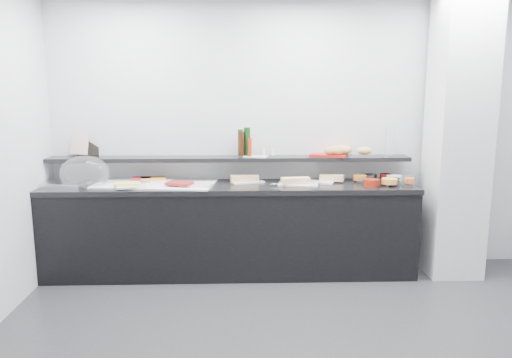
{
  "coord_description": "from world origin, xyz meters",
  "views": [
    {
      "loc": [
        -0.59,
        -3.07,
        1.83
      ],
      "look_at": [
        -0.45,
        1.45,
        1.0
      ],
      "focal_mm": 35.0,
      "sensor_mm": 36.0,
      "label": 1
    }
  ],
  "objects_px": {
    "condiment_tray": "(256,156)",
    "carafe": "(389,141)",
    "sandwich_plate_mid": "(298,185)",
    "framed_print": "(88,143)",
    "cloche_base": "(66,184)",
    "bread_tray": "(329,155)"
  },
  "relations": [
    {
      "from": "cloche_base",
      "to": "carafe",
      "type": "bearing_deg",
      "value": 14.66
    },
    {
      "from": "condiment_tray",
      "to": "bread_tray",
      "type": "bearing_deg",
      "value": 24.13
    },
    {
      "from": "bread_tray",
      "to": "sandwich_plate_mid",
      "type": "bearing_deg",
      "value": -119.9
    },
    {
      "from": "condiment_tray",
      "to": "carafe",
      "type": "height_order",
      "value": "carafe"
    },
    {
      "from": "bread_tray",
      "to": "carafe",
      "type": "distance_m",
      "value": 0.62
    },
    {
      "from": "bread_tray",
      "to": "condiment_tray",
      "type": "bearing_deg",
      "value": -153.23
    },
    {
      "from": "sandwich_plate_mid",
      "to": "framed_print",
      "type": "distance_m",
      "value": 2.16
    },
    {
      "from": "condiment_tray",
      "to": "carafe",
      "type": "distance_m",
      "value": 1.34
    },
    {
      "from": "framed_print",
      "to": "carafe",
      "type": "bearing_deg",
      "value": -10.52
    },
    {
      "from": "cloche_base",
      "to": "carafe",
      "type": "xyz_separation_m",
      "value": [
        3.18,
        0.16,
        0.38
      ]
    },
    {
      "from": "framed_print",
      "to": "carafe",
      "type": "xyz_separation_m",
      "value": [
        3.04,
        -0.14,
        0.02
      ]
    },
    {
      "from": "framed_print",
      "to": "bread_tray",
      "type": "xyz_separation_m",
      "value": [
        2.44,
        -0.1,
        -0.12
      ]
    },
    {
      "from": "condiment_tray",
      "to": "carafe",
      "type": "relative_size",
      "value": 0.75
    },
    {
      "from": "sandwich_plate_mid",
      "to": "carafe",
      "type": "relative_size",
      "value": 1.27
    },
    {
      "from": "sandwich_plate_mid",
      "to": "framed_print",
      "type": "relative_size",
      "value": 1.46
    },
    {
      "from": "cloche_base",
      "to": "framed_print",
      "type": "bearing_deg",
      "value": 77.04
    },
    {
      "from": "cloche_base",
      "to": "framed_print",
      "type": "xyz_separation_m",
      "value": [
        0.14,
        0.31,
        0.36
      ]
    },
    {
      "from": "sandwich_plate_mid",
      "to": "condiment_tray",
      "type": "xyz_separation_m",
      "value": [
        -0.4,
        0.2,
        0.25
      ]
    },
    {
      "from": "condiment_tray",
      "to": "sandwich_plate_mid",
      "type": "bearing_deg",
      "value": -7.45
    },
    {
      "from": "cloche_base",
      "to": "condiment_tray",
      "type": "relative_size",
      "value": 1.9
    },
    {
      "from": "framed_print",
      "to": "carafe",
      "type": "distance_m",
      "value": 3.04
    },
    {
      "from": "sandwich_plate_mid",
      "to": "condiment_tray",
      "type": "height_order",
      "value": "condiment_tray"
    }
  ]
}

